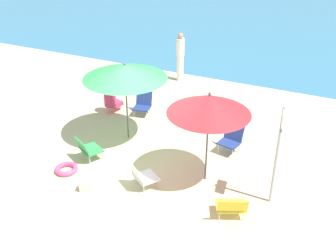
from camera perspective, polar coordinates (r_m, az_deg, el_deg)
ground_plane at (r=9.50m, az=-3.52°, el=-4.93°), size 40.00×40.00×0.00m
sea_water at (r=21.44m, az=14.28°, el=13.69°), size 40.00×16.00×0.01m
umbrella_red at (r=8.00m, az=5.83°, el=3.07°), size 1.71×1.71×2.07m
umbrella_green at (r=9.69m, az=-6.11°, el=7.65°), size 2.05×2.05×2.02m
beach_chair_a at (r=7.82m, az=8.97°, el=-11.16°), size 0.71×0.68×0.55m
beach_chair_b at (r=9.55m, az=-11.34°, el=-3.06°), size 0.70×0.69×0.58m
beach_chair_c at (r=9.78m, az=8.98°, el=-1.63°), size 0.57×0.59×0.69m
beach_chair_d at (r=8.51m, az=-3.67°, el=-7.02°), size 0.68×0.69×0.57m
beach_chair_e at (r=11.48m, az=-3.54°, el=3.34°), size 0.55×0.60×0.68m
person_a at (r=13.62m, az=1.74°, el=9.77°), size 0.27×0.27×1.64m
person_b at (r=11.62m, az=-8.05°, el=3.91°), size 0.43×0.56×0.90m
warning_sign at (r=7.78m, az=15.39°, el=-2.32°), size 0.10×0.46×2.13m
swim_ring at (r=9.39m, az=-14.17°, el=-5.90°), size 0.52×0.52×0.12m
beach_bag at (r=8.66m, az=-11.34°, el=-8.26°), size 0.34×0.27×0.25m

